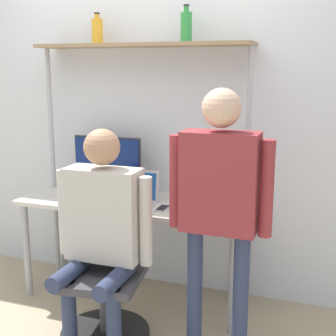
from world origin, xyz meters
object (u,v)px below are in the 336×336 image
Objects in this scene: laptop at (136,194)px; person_standing at (220,193)px; person_seated at (101,221)px; cell_phone at (163,208)px; bottle_amber at (97,31)px; office_chair at (106,297)px; monitor at (107,162)px; bottle_green at (186,26)px.

person_standing reaches higher than laptop.
cell_phone is at bearing 65.42° from person_seated.
cell_phone is 0.69× the size of bottle_amber.
person_standing is at bearing -39.67° from cell_phone.
person_standing is (0.72, -0.48, 0.20)m from laptop.
office_chair is at bearing -89.11° from laptop.
laptop is 0.19× the size of person_standing.
person_seated is at bearing -82.54° from office_chair.
monitor is 0.96m from bottle_amber.
person_standing is at bearing -31.92° from bottle_amber.
office_chair is 1.02m from person_standing.
person_seated is at bearing -66.00° from monitor.
monitor is at bearing 147.18° from person_standing.
bottle_green reaches higher than office_chair.
office_chair is 0.52m from person_seated.
person_seated is 1.43m from bottle_amber.
cell_phone is at bearing -104.80° from bottle_green.
person_standing is at bearing -32.82° from monitor.
bottle_green is at bearing 68.86° from person_seated.
office_chair is 3.67× the size of bottle_green.
person_standing is 1.24m from bottle_green.
person_seated is 0.85× the size of person_standing.
monitor is 1.79× the size of laptop.
office_chair reaches higher than cell_phone.
person_standing is (1.03, -0.66, 0.02)m from monitor.
person_standing is at bearing 5.68° from person_seated.
office_chair is 1.85m from bottle_green.
bottle_green is at bearing 67.28° from office_chair.
person_seated is at bearing -174.32° from person_standing.
bottle_green reaches higher than bottle_amber.
laptop is at bearing 91.41° from person_seated.
monitor is 3.64× the size of cell_phone.
monitor is at bearing -12.32° from bottle_amber.
person_seated is (-0.22, -0.47, 0.04)m from cell_phone.
bottle_amber is at bearing 155.51° from cell_phone.
bottle_green is 1.12× the size of bottle_amber.
person_standing reaches higher than office_chair.
laptop is 0.34× the size of office_chair.
bottle_green reaches higher than cell_phone.
bottle_green is (0.29, 0.70, 1.69)m from office_chair.
laptop is at bearing -27.52° from bottle_amber.
monitor is 2.50× the size of bottle_amber.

